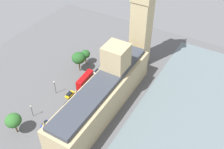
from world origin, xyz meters
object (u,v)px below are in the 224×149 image
Objects in this scene: car_white_far_end at (97,72)px; car_yellow_cab_by_river_gate at (70,94)px; plane_tree_near_tower at (13,121)px; plane_tree_midblock at (85,54)px; street_lamp_slot_10 at (31,109)px; plane_tree_leading at (79,58)px; double_decker_bus_opposite_hall at (85,80)px; car_blue_trailing at (45,124)px; pedestrian_kerbside at (106,80)px; street_lamp_slot_11 at (55,85)px; pedestrian_corner at (93,93)px; car_dark_green_under_trees at (67,105)px; parliament_building at (105,92)px; clock_tower at (143,7)px.

car_white_far_end and car_yellow_cab_by_river_gate have the same top height.
car_white_far_end is 0.54× the size of plane_tree_near_tower.
plane_tree_near_tower is 46.38m from plane_tree_midblock.
plane_tree_near_tower reaches higher than street_lamp_slot_10.
car_yellow_cab_by_river_gate is at bearing 111.59° from plane_tree_leading.
double_decker_bus_opposite_hall is 26.34m from car_blue_trailing.
pedestrian_kerbside is at bearing 157.28° from plane_tree_midblock.
plane_tree_near_tower is 1.29× the size of street_lamp_slot_11.
pedestrian_kerbside is at bearing 83.15° from pedestrian_corner.
pedestrian_kerbside is 0.19× the size of plane_tree_near_tower.
street_lamp_slot_10 is 14.29m from street_lamp_slot_11.
street_lamp_slot_10 reaches higher than double_decker_bus_opposite_hall.
street_lamp_slot_11 is at bearing -25.13° from car_dark_green_under_trees.
double_decker_bus_opposite_hall is at bearing -24.11° from parliament_building.
car_white_far_end is at bearing 83.81° from car_yellow_cab_by_river_gate.
parliament_building is 28.41m from street_lamp_slot_10.
plane_tree_near_tower is (6.71, 33.58, 3.60)m from double_decker_bus_opposite_hall.
car_blue_trailing is 34.62m from plane_tree_leading.
car_blue_trailing reaches higher than pedestrian_corner.
parliament_building is at bearing 149.13° from plane_tree_leading.
plane_tree_leading is (14.09, -9.88, 6.47)m from pedestrian_corner.
plane_tree_leading is (6.32, -15.98, 6.27)m from car_yellow_cab_by_river_gate.
double_decker_bus_opposite_hall is 6.99× the size of pedestrian_corner.
street_lamp_slot_11 reaches higher than pedestrian_kerbside.
parliament_building is at bearing -168.29° from street_lamp_slot_11.
double_decker_bus_opposite_hall is at bearing 138.93° from plane_tree_leading.
double_decker_bus_opposite_hall is 2.52× the size of car_blue_trailing.
clock_tower is 12.01× the size of car_dark_green_under_trees.
clock_tower is 60.67m from street_lamp_slot_10.
plane_tree_leading is (7.78, -6.78, 4.52)m from double_decker_bus_opposite_hall.
parliament_building is at bearing 10.08° from car_yellow_cab_by_river_gate.
plane_tree_leading is 17.75m from street_lamp_slot_11.
clock_tower is 8.12× the size of street_lamp_slot_11.
street_lamp_slot_10 is (-1.49, 37.82, -1.26)m from plane_tree_midblock.
parliament_building is 12.48× the size of car_yellow_cab_by_river_gate.
plane_tree_near_tower is at bearing 52.57° from parliament_building.
street_lamp_slot_10 reaches higher than pedestrian_kerbside.
pedestrian_corner is (-5.11, -11.49, -0.20)m from car_dark_green_under_trees.
pedestrian_corner is 16.24m from street_lamp_slot_11.
street_lamp_slot_11 is at bearing 91.18° from plane_tree_leading.
plane_tree_leading is at bearing -80.21° from car_blue_trailing.
double_decker_bus_opposite_hall is 2.38× the size of car_yellow_cab_by_river_gate.
parliament_building is 11.92× the size of car_white_far_end.
double_decker_bus_opposite_hall is at bearing -101.30° from plane_tree_near_tower.
car_dark_green_under_trees is at bearing -127.78° from street_lamp_slot_10.
clock_tower reaches higher than pedestrian_kerbside.
car_white_far_end is at bearing 157.20° from plane_tree_midblock.
pedestrian_kerbside is at bearing -105.89° from car_dark_green_under_trees.
pedestrian_corner is (0.34, 9.56, -0.07)m from pedestrian_kerbside.
plane_tree_midblock reaches higher than car_blue_trailing.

